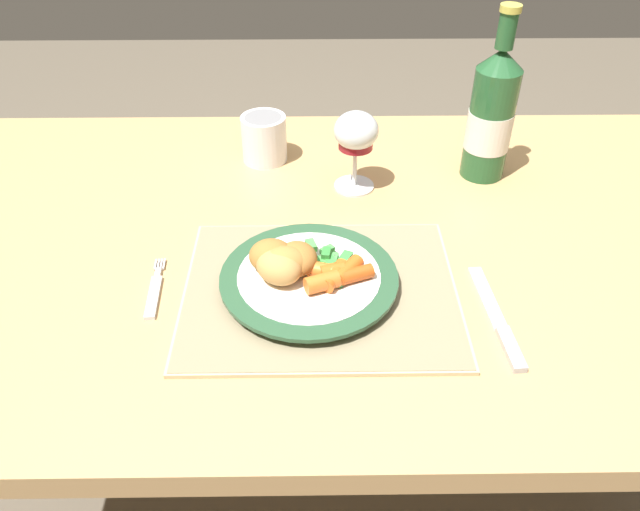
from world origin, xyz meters
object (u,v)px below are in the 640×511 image
object	(u,v)px
drinking_cup	(264,137)
fork	(154,292)
table_knife	(500,324)
bottle	(491,116)
wine_glass	(356,135)
dining_table	(337,279)
dinner_plate	(309,280)

from	to	relation	value
drinking_cup	fork	bearing A→B (deg)	-109.52
fork	table_knife	size ratio (longest dim) A/B	0.63
fork	bottle	bearing A→B (deg)	31.30
bottle	drinking_cup	bearing A→B (deg)	171.72
wine_glass	drinking_cup	xyz separation A→B (m)	(-0.15, 0.10, -0.05)
table_knife	bottle	distance (m)	0.39
table_knife	bottle	xyz separation A→B (m)	(0.06, 0.37, 0.11)
bottle	table_knife	bearing A→B (deg)	-98.71
fork	wine_glass	xyz separation A→B (m)	(0.28, 0.27, 0.09)
dining_table	table_knife	bearing A→B (deg)	-45.03
wine_glass	bottle	xyz separation A→B (m)	(0.22, 0.04, 0.01)
dining_table	dinner_plate	xyz separation A→B (m)	(-0.04, -0.12, 0.10)
dinner_plate	drinking_cup	world-z (taller)	drinking_cup
dining_table	fork	size ratio (longest dim) A/B	12.22
dinner_plate	dining_table	bearing A→B (deg)	70.68
drinking_cup	dining_table	bearing A→B (deg)	-62.23
fork	table_knife	distance (m)	0.45
drinking_cup	bottle	bearing A→B (deg)	-8.28
dining_table	bottle	distance (m)	0.37
wine_glass	bottle	world-z (taller)	bottle
dining_table	wine_glass	world-z (taller)	wine_glass
fork	drinking_cup	distance (m)	0.39
dinner_plate	drinking_cup	bearing A→B (deg)	102.52
dining_table	fork	distance (m)	0.30
bottle	dining_table	bearing A→B (deg)	-145.13
fork	table_knife	xyz separation A→B (m)	(0.45, -0.07, 0.00)
dinner_plate	table_knife	xyz separation A→B (m)	(0.24, -0.07, -0.01)
dinner_plate	wine_glass	distance (m)	0.28
drinking_cup	dinner_plate	bearing A→B (deg)	-77.48
dinner_plate	fork	bearing A→B (deg)	-178.27
table_knife	bottle	world-z (taller)	bottle
fork	dinner_plate	bearing A→B (deg)	1.73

